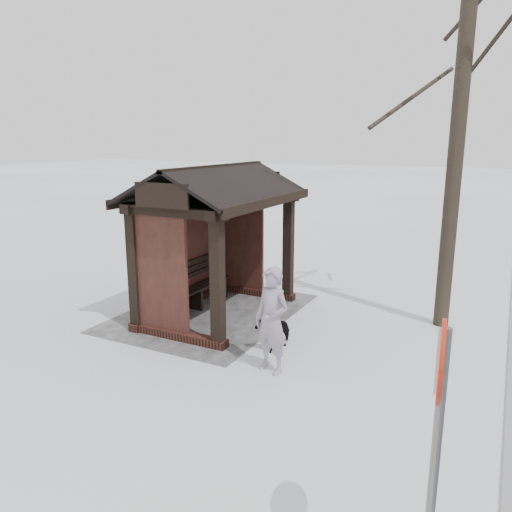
{
  "coord_description": "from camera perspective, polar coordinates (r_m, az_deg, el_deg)",
  "views": [
    {
      "loc": [
        8.43,
        5.2,
        3.59
      ],
      "look_at": [
        -0.12,
        0.8,
        1.31
      ],
      "focal_mm": 35.0,
      "sensor_mm": 36.0,
      "label": 1
    }
  ],
  "objects": [
    {
      "name": "trampled_patch",
      "position": [
        10.63,
        -5.14,
        -6.44
      ],
      "size": [
        4.2,
        3.2,
        0.02
      ],
      "primitive_type": "cube",
      "color": "gray",
      "rests_on": "ground"
    },
    {
      "name": "pedestrian",
      "position": [
        7.77,
        1.82,
        -7.37
      ],
      "size": [
        0.55,
        0.7,
        1.69
      ],
      "primitive_type": "imported",
      "rotation": [
        0.0,
        0.0,
        1.31
      ],
      "color": "#998BA3",
      "rests_on": "ground"
    },
    {
      "name": "bus_shelter",
      "position": [
        10.09,
        -5.19,
        5.13
      ],
      "size": [
        3.6,
        2.4,
        3.09
      ],
      "color": "#361C13",
      "rests_on": "ground"
    },
    {
      "name": "dog",
      "position": [
        8.82,
        2.08,
        -8.6
      ],
      "size": [
        0.76,
        0.44,
        0.6
      ],
      "primitive_type": "imported",
      "rotation": [
        0.0,
        0.0,
        1.4
      ],
      "color": "black",
      "rests_on": "ground"
    },
    {
      "name": "ground",
      "position": [
        10.53,
        -4.21,
        -6.66
      ],
      "size": [
        120.0,
        120.0,
        0.0
      ],
      "primitive_type": "plane",
      "color": "white",
      "rests_on": "ground"
    },
    {
      "name": "road_sign",
      "position": [
        3.94,
        20.02,
        -16.04
      ],
      "size": [
        0.61,
        0.11,
        2.37
      ],
      "rotation": [
        0.0,
        0.0,
        0.11
      ],
      "color": "slate",
      "rests_on": "ground"
    }
  ]
}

